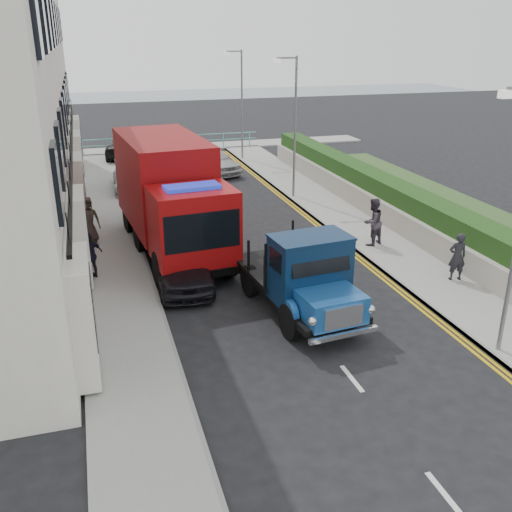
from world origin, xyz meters
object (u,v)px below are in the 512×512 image
red_lorry (170,193)px  parked_car_front (183,263)px  lamp_mid (293,120)px  lamp_far (240,99)px  bedford_lorry (307,281)px  pedestrian_east_near (457,257)px

red_lorry → parked_car_front: (-0.13, -3.35, -1.54)m
lamp_mid → lamp_far: size_ratio=1.00×
bedford_lorry → red_lorry: (-2.94, 6.93, 1.08)m
red_lorry → lamp_mid: bearing=33.9°
red_lorry → parked_car_front: red_lorry is taller
bedford_lorry → red_lorry: size_ratio=0.68×
bedford_lorry → pedestrian_east_near: (5.87, 0.97, -0.25)m
lamp_far → red_lorry: bearing=-114.2°
red_lorry → pedestrian_east_near: bearing=-39.1°
bedford_lorry → lamp_far: bearing=73.9°
parked_car_front → pedestrian_east_near: 9.31m
bedford_lorry → pedestrian_east_near: 5.95m
lamp_far → pedestrian_east_near: (1.75, -21.66, -3.04)m
bedford_lorry → lamp_mid: bearing=66.2°
lamp_mid → lamp_far: same height
lamp_mid → lamp_far: (0.00, 10.00, 0.00)m
lamp_mid → pedestrian_east_near: bearing=-81.5°
lamp_mid → bedford_lorry: bearing=-108.0°
lamp_mid → lamp_far: bearing=90.0°
pedestrian_east_near → lamp_mid: bearing=-71.0°
lamp_mid → red_lorry: 9.23m
parked_car_front → red_lorry: bearing=93.0°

